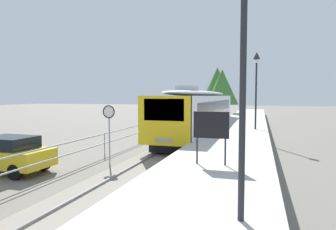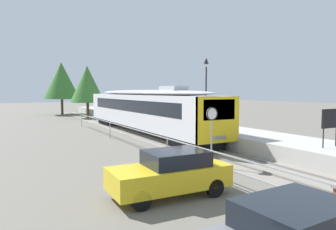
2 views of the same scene
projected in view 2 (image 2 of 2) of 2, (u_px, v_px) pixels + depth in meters
The scene contains 11 objects.
ground_plane at pixel (110, 136), 24.26m from camera, with size 160.00×160.00×0.00m, color #6B665B.
track_rails at pixel (145, 133), 25.69m from camera, with size 3.20×60.00×0.14m.
commuter_train at pixel (143, 108), 25.71m from camera, with size 2.82×20.39×3.74m.
station_platform at pixel (178, 126), 27.21m from camera, with size 3.90×60.00×0.90m, color #B7B5AD.
platform_lamp_mid_platform at pixel (206, 78), 25.21m from camera, with size 0.34×0.34×5.35m.
platform_notice_board at pixel (330, 120), 14.53m from camera, with size 1.20×0.08×1.80m.
speed_limit_sign at pixel (212, 122), 14.16m from camera, with size 0.61×0.10×2.81m.
carpark_fence at pixel (167, 144), 15.30m from camera, with size 0.06×36.06×1.25m.
parked_hatchback_yellow at pixel (170, 173), 10.42m from camera, with size 4.05×1.87×1.53m.
tree_behind_carpark at pixel (61, 81), 46.50m from camera, with size 5.29×5.29×7.88m.
tree_behind_station_far at pixel (87, 84), 40.18m from camera, with size 4.41×4.41×6.83m.
Camera 2 is at (-10.52, -1.31, 3.53)m, focal length 33.17 mm.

